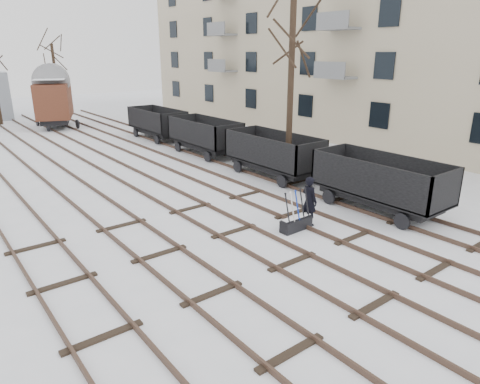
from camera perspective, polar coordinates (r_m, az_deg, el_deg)
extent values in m
plane|color=white|center=(13.49, 6.98, -9.33)|extent=(120.00, 120.00, 0.00)
cube|color=black|center=(23.44, -28.37, 0.80)|extent=(0.07, 52.00, 0.15)
cube|color=black|center=(12.35, -21.19, -13.19)|extent=(1.90, 0.20, 0.08)
cube|color=black|center=(23.71, -24.69, 1.51)|extent=(0.07, 52.00, 0.15)
cube|color=black|center=(24.04, -21.40, 2.15)|extent=(0.07, 52.00, 0.15)
cube|color=black|center=(13.30, -8.67, -9.71)|extent=(1.90, 0.20, 0.08)
cube|color=black|center=(24.50, -17.92, 2.81)|extent=(0.07, 52.00, 0.15)
cube|color=black|center=(25.00, -14.85, 3.38)|extent=(0.07, 52.00, 0.15)
cube|color=black|center=(14.81, 1.53, -6.48)|extent=(1.90, 0.20, 0.08)
cube|color=black|center=(25.62, -11.65, 3.97)|extent=(0.07, 52.00, 0.15)
cube|color=black|center=(26.26, -8.85, 4.48)|extent=(0.07, 52.00, 0.15)
cube|color=black|center=(16.72, 9.53, -3.76)|extent=(1.90, 0.20, 0.08)
cube|color=black|center=(27.02, -5.95, 4.99)|extent=(0.07, 52.00, 0.15)
cube|color=black|center=(27.79, -3.43, 5.42)|extent=(0.07, 52.00, 0.15)
cube|color=black|center=(18.92, 15.75, -1.58)|extent=(1.90, 0.20, 0.08)
cube|color=#C3B496|center=(36.33, 15.05, 20.45)|extent=(10.00, 45.00, 16.00)
cube|color=black|center=(15.76, 7.49, -4.29)|extent=(1.31, 0.44, 0.44)
cube|color=black|center=(15.67, 7.53, -3.48)|extent=(1.30, 0.32, 0.06)
cube|color=white|center=(15.65, 7.53, -3.35)|extent=(1.25, 0.28, 0.03)
cylinder|color=black|center=(15.15, 6.29, -2.21)|extent=(0.06, 0.32, 1.08)
cylinder|color=silver|center=(15.32, 6.95, -2.00)|extent=(0.06, 0.32, 1.08)
cylinder|color=#0B2799|center=(15.49, 7.60, -1.80)|extent=(0.06, 0.32, 1.08)
cylinder|color=black|center=(15.67, 8.24, -1.60)|extent=(0.06, 0.32, 1.08)
cylinder|color=black|center=(15.84, 8.86, -1.40)|extent=(0.06, 0.32, 1.08)
imported|color=black|center=(16.08, 9.24, -1.17)|extent=(0.46, 0.69, 1.88)
cube|color=black|center=(18.30, 17.96, -0.60)|extent=(1.74, 4.79, 0.36)
cube|color=black|center=(18.24, 18.01, -0.06)|extent=(2.18, 5.44, 0.11)
cube|color=black|center=(17.21, 16.26, 1.57)|extent=(0.09, 5.44, 1.45)
cube|color=black|center=(18.89, 20.04, 2.64)|extent=(0.09, 5.44, 1.45)
cube|color=white|center=(18.22, 18.04, 0.21)|extent=(1.96, 5.22, 0.05)
cylinder|color=black|center=(16.72, 20.78, -3.66)|extent=(0.11, 0.63, 0.63)
cylinder|color=black|center=(20.11, 15.47, 0.49)|extent=(0.11, 0.63, 0.63)
cube|color=black|center=(22.32, 4.42, 3.57)|extent=(1.74, 4.79, 0.36)
cube|color=black|center=(22.27, 4.44, 4.02)|extent=(2.18, 5.44, 0.11)
cube|color=black|center=(21.44, 2.40, 5.49)|extent=(0.09, 5.44, 1.45)
cube|color=black|center=(22.81, 6.44, 6.17)|extent=(0.09, 5.44, 1.45)
cube|color=white|center=(22.25, 4.44, 4.24)|extent=(1.96, 5.22, 0.05)
cylinder|color=black|center=(20.51, 5.59, 1.43)|extent=(0.11, 0.63, 0.63)
cylinder|color=black|center=(24.29, 3.41, 4.13)|extent=(0.11, 0.63, 0.63)
cube|color=black|center=(27.26, -4.67, 6.25)|extent=(1.74, 4.79, 0.36)
cube|color=black|center=(27.23, -4.68, 6.62)|extent=(2.18, 5.44, 0.11)
cube|color=black|center=(26.55, -6.61, 7.86)|extent=(0.09, 5.44, 1.45)
cube|color=black|center=(27.67, -2.89, 8.37)|extent=(0.09, 5.44, 1.45)
cube|color=white|center=(27.21, -4.68, 6.81)|extent=(1.96, 5.22, 0.05)
cylinder|color=black|center=(25.37, -4.37, 4.72)|extent=(0.11, 0.63, 0.63)
cylinder|color=black|center=(29.28, -4.90, 6.53)|extent=(0.11, 0.63, 0.63)
cube|color=black|center=(32.72, -10.90, 7.99)|extent=(1.74, 4.79, 0.36)
cube|color=black|center=(32.69, -10.92, 8.30)|extent=(2.18, 5.44, 0.11)
cube|color=black|center=(32.12, -12.67, 9.33)|extent=(0.09, 5.44, 1.45)
cube|color=black|center=(33.05, -9.37, 9.77)|extent=(0.09, 5.44, 1.45)
cube|color=white|center=(32.67, -10.93, 8.46)|extent=(1.96, 5.22, 0.05)
cylinder|color=black|center=(30.80, -11.03, 6.84)|extent=(0.11, 0.63, 0.63)
cylinder|color=black|center=(34.74, -10.74, 8.12)|extent=(0.11, 0.63, 0.63)
cube|color=black|center=(40.49, -23.27, 8.93)|extent=(3.61, 5.18, 0.43)
cube|color=#482715|center=(40.30, -23.56, 11.19)|extent=(4.32, 5.96, 2.81)
cube|color=white|center=(40.17, -23.88, 13.70)|extent=(3.98, 5.62, 0.04)
cylinder|color=black|center=(38.59, -24.22, 7.93)|extent=(0.13, 0.76, 0.76)
cylinder|color=black|center=(42.49, -22.29, 8.98)|extent=(0.13, 0.76, 0.76)
cylinder|color=black|center=(21.25, 6.74, 13.00)|extent=(0.30, 0.30, 8.65)
cylinder|color=black|center=(50.44, -23.33, 13.71)|extent=(0.30, 0.30, 7.02)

